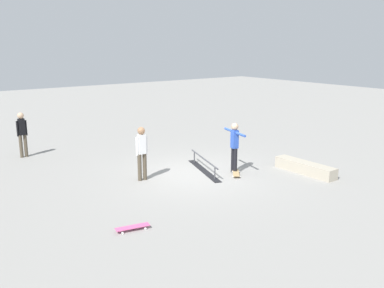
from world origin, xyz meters
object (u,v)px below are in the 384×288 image
(grind_rail, at_px, (204,165))
(skater_main, at_px, (234,144))
(skate_ledge, at_px, (305,168))
(skateboard_main, at_px, (236,173))
(loose_skateboard_pink, at_px, (133,227))
(bystander_white_shirt, at_px, (142,150))
(bystander_black_shirt, at_px, (22,132))

(grind_rail, relative_size, skater_main, 1.57)
(grind_rail, xyz_separation_m, skate_ledge, (-2.19, -2.54, -0.01))
(skate_ledge, xyz_separation_m, skater_main, (1.42, 1.87, 0.79))
(skateboard_main, bearing_deg, loose_skateboard_pink, -30.47)
(loose_skateboard_pink, bearing_deg, grind_rail, -136.42)
(bystander_white_shirt, bearing_deg, skater_main, -13.30)
(skater_main, relative_size, loose_skateboard_pink, 2.04)
(skate_ledge, bearing_deg, skateboard_main, 59.06)
(grind_rail, xyz_separation_m, bystander_white_shirt, (0.37, 2.17, 0.77))
(skate_ledge, distance_m, bystander_black_shirt, 10.33)
(bystander_white_shirt, relative_size, bystander_black_shirt, 1.00)
(bystander_white_shirt, bearing_deg, skateboard_main, -18.13)
(skateboard_main, relative_size, loose_skateboard_pink, 0.90)
(grind_rail, xyz_separation_m, bystander_black_shirt, (5.45, 4.36, 0.77))
(grind_rail, xyz_separation_m, skateboard_main, (-1.00, -0.55, -0.12))
(bystander_black_shirt, bearing_deg, bystander_white_shirt, -67.09)
(bystander_white_shirt, distance_m, bystander_black_shirt, 5.54)
(grind_rail, distance_m, skate_ledge, 3.35)
(bystander_white_shirt, distance_m, loose_skateboard_pink, 3.80)
(skate_ledge, relative_size, bystander_black_shirt, 1.31)
(skate_ledge, xyz_separation_m, bystander_white_shirt, (2.56, 4.71, 0.78))
(skateboard_main, distance_m, loose_skateboard_pink, 5.06)
(skateboard_main, bearing_deg, skate_ledge, 98.87)
(skate_ledge, bearing_deg, bystander_black_shirt, 42.04)
(loose_skateboard_pink, bearing_deg, bystander_white_shirt, -112.82)
(skateboard_main, xyz_separation_m, bystander_black_shirt, (6.46, 4.91, 0.89))
(skate_ledge, bearing_deg, bystander_white_shirt, 61.44)
(skater_main, xyz_separation_m, loose_skateboard_pink, (-1.94, 4.88, -0.90))
(skateboard_main, distance_m, bystander_black_shirt, 8.16)
(grind_rail, distance_m, skater_main, 1.28)
(grind_rail, distance_m, loose_skateboard_pink, 5.02)
(bystander_white_shirt, xyz_separation_m, bystander_black_shirt, (5.09, 2.19, -0.00))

